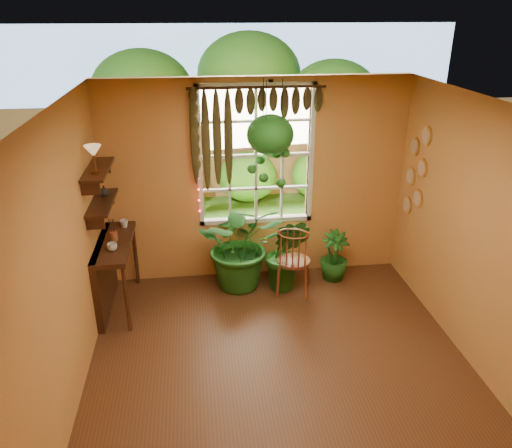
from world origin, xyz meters
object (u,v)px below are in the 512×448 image
at_px(windsor_chair, 293,270).
at_px(potted_plant_mid, 287,254).
at_px(hanging_basket, 270,141).
at_px(counter_ledge, 108,268).
at_px(potted_plant_left, 242,244).

relative_size(windsor_chair, potted_plant_mid, 1.09).
relative_size(potted_plant_mid, hanging_basket, 0.80).
bearing_deg(counter_ledge, potted_plant_mid, 3.75).
relative_size(counter_ledge, windsor_chair, 1.05).
xyz_separation_m(counter_ledge, potted_plant_left, (1.68, 0.31, 0.07)).
relative_size(counter_ledge, hanging_basket, 0.92).
relative_size(windsor_chair, potted_plant_left, 0.93).
distance_m(windsor_chair, potted_plant_left, 0.75).
bearing_deg(potted_plant_left, windsor_chair, -23.24).
xyz_separation_m(windsor_chair, potted_plant_left, (-0.64, 0.27, 0.29)).
height_order(windsor_chair, potted_plant_mid, windsor_chair).
bearing_deg(potted_plant_mid, hanging_basket, 129.65).
bearing_deg(windsor_chair, potted_plant_left, 173.23).
bearing_deg(potted_plant_mid, windsor_chair, -57.19).
height_order(windsor_chair, potted_plant_left, potted_plant_left).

